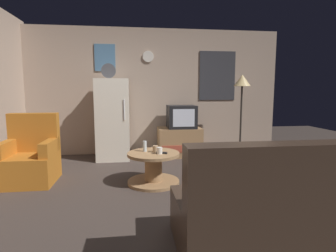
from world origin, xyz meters
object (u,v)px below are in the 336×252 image
Objects in this scene: coffee_table at (153,168)px; mug_ceramic_white at (160,151)px; mug_ceramic_tan at (155,149)px; tv_stand at (180,142)px; fridge at (113,119)px; crt_tv at (181,117)px; armchair at (31,158)px; standing_lamp at (242,87)px; wine_glass at (145,146)px; remote_control at (162,153)px; couch at (282,211)px.

coffee_table is 0.29m from mug_ceramic_white.
mug_ceramic_white is (0.08, -0.09, 0.26)m from coffee_table.
tv_stand is at bearing 68.21° from mug_ceramic_tan.
fridge is 1.31m from crt_tv.
mug_ceramic_white is at bearing -11.87° from armchair.
armchair is at bearing -163.33° from standing_lamp.
standing_lamp reaches higher than tv_stand.
wine_glass is at bearing -69.23° from fridge.
standing_lamp is at bearing 60.04° from remote_control.
crt_tv is (0.03, -0.00, 0.50)m from tv_stand.
tv_stand is at bearing 178.43° from crt_tv.
wine_glass is (0.53, -1.40, -0.24)m from fridge.
crt_tv is 0.56× the size of armchair.
fridge reaches higher than standing_lamp.
couch reaches higher than mug_ceramic_tan.
coffee_table is 4.80× the size of remote_control.
fridge is 1.71m from coffee_table.
mug_ceramic_tan is 1.77m from armchair.
couch is at bearing -37.08° from armchair.
fridge is 1.04× the size of couch.
fridge is 2.53m from standing_lamp.
crt_tv is at bearing 69.96° from mug_ceramic_white.
fridge is 1.36m from tv_stand.
tv_stand is 1.65m from wine_glass.
couch is at bearing -43.30° from remote_control.
mug_ceramic_white is 1.82m from couch.
armchair reaches higher than couch.
armchair is at bearing -152.01° from tv_stand.
tv_stand is 1.17× the size of coffee_table.
fridge is at bearing -177.78° from tv_stand.
tv_stand is 0.53× the size of standing_lamp.
standing_lamp is at bearing 36.61° from coffee_table.
mug_ceramic_tan is at bearing -143.50° from standing_lamp.
standing_lamp is 3.81m from armchair.
fridge is at bearing 113.45° from coffee_table.
remote_control is (0.08, -0.10, -0.03)m from mug_ceramic_tan.
coffee_table is at bearing 165.66° from remote_control.
armchair is (-2.38, -1.24, -0.44)m from crt_tv.
remote_control is (-0.53, -1.61, 0.17)m from tv_stand.
coffee_table is 1.93m from couch.
remote_control is (-0.56, -1.61, -0.33)m from crt_tv.
mug_ceramic_white is at bearing -65.35° from fridge.
remote_control is at bearing 116.47° from couch.
remote_control is (0.03, 0.01, -0.03)m from mug_ceramic_white.
remote_control is 0.16× the size of armchair.
wine_glass is (-1.92, -1.25, -0.85)m from standing_lamp.
fridge reaches higher than mug_ceramic_white.
standing_lamp is 2.39m from remote_control.
crt_tv is 3.60× the size of remote_control.
fridge is at bearing 110.77° from wine_glass.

